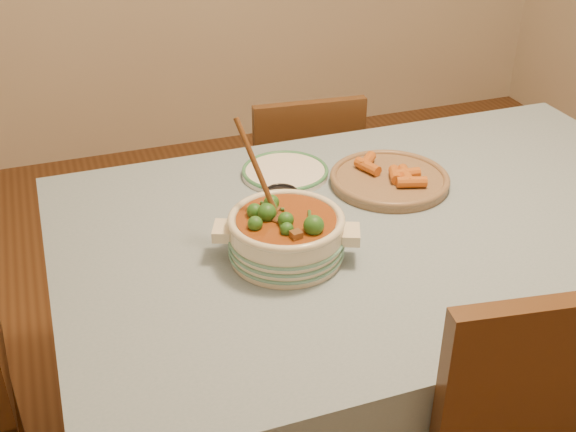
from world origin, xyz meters
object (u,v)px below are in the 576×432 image
(stew_casserole, at_px, (286,232))
(white_plate, at_px, (285,172))
(fried_plate, at_px, (390,177))
(chair_far, at_px, (301,184))
(dining_table, at_px, (394,252))
(condiment_bowl, at_px, (281,198))

(stew_casserole, distance_m, white_plate, 0.41)
(white_plate, bearing_deg, fried_plate, -30.45)
(chair_far, bearing_deg, stew_casserole, 72.64)
(fried_plate, bearing_deg, white_plate, 149.55)
(white_plate, height_order, chair_far, chair_far)
(dining_table, distance_m, chair_far, 0.81)
(dining_table, bearing_deg, condiment_bowl, 146.91)
(dining_table, xyz_separation_m, chair_far, (0.04, 0.78, -0.20))
(white_plate, height_order, fried_plate, fried_plate)
(white_plate, relative_size, chair_far, 0.33)
(white_plate, relative_size, condiment_bowl, 3.01)
(dining_table, distance_m, stew_casserole, 0.36)
(white_plate, relative_size, fried_plate, 0.70)
(white_plate, xyz_separation_m, chair_far, (0.22, 0.45, -0.31))
(dining_table, height_order, stew_casserole, stew_casserole)
(condiment_bowl, distance_m, chair_far, 0.75)
(fried_plate, bearing_deg, chair_far, 92.88)
(fried_plate, xyz_separation_m, chair_far, (-0.03, 0.60, -0.32))
(condiment_bowl, bearing_deg, stew_casserole, -106.16)
(stew_casserole, distance_m, condiment_bowl, 0.23)
(dining_table, bearing_deg, white_plate, 119.11)
(dining_table, bearing_deg, chair_far, 87.26)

